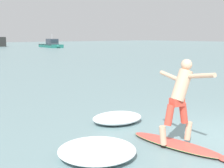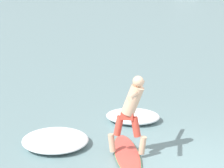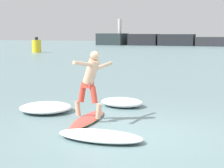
# 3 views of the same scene
# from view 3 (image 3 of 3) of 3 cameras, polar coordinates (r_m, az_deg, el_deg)

# --- Properties ---
(ground_plane) EXTENTS (200.00, 200.00, 0.00)m
(ground_plane) POSITION_cam_3_polar(r_m,az_deg,el_deg) (8.56, 3.26, -7.52)
(ground_plane) COLOR slate
(rock_jetty_breakwater) EXTENTS (43.77, 5.02, 5.08)m
(rock_jetty_breakwater) POSITION_cam_3_polar(r_m,az_deg,el_deg) (70.35, 13.77, 6.47)
(rock_jetty_breakwater) COLOR #2A3335
(rock_jetty_breakwater) RESTS_ON ground
(surfboard) EXTENTS (0.74, 2.38, 0.23)m
(surfboard) POSITION_cam_3_polar(r_m,az_deg,el_deg) (9.72, -3.74, -5.39)
(surfboard) COLOR #D9493D
(surfboard) RESTS_ON ground
(surfer) EXTENTS (0.85, 1.61, 1.73)m
(surfer) POSITION_cam_3_polar(r_m,az_deg,el_deg) (9.53, -3.28, 0.82)
(surfer) COLOR #DAAD8B
(surfer) RESTS_ON surfboard
(channel_marker_buoy) EXTENTS (1.06, 1.06, 1.84)m
(channel_marker_buoy) POSITION_cam_3_polar(r_m,az_deg,el_deg) (45.43, -11.42, 5.69)
(channel_marker_buoy) COLOR yellow
(channel_marker_buoy) RESTS_ON ground
(wave_foam_at_tail) EXTENTS (2.12, 2.12, 0.25)m
(wave_foam_at_tail) POSITION_cam_3_polar(r_m,az_deg,el_deg) (10.98, -10.05, -3.54)
(wave_foam_at_tail) COLOR white
(wave_foam_at_tail) RESTS_ON ground
(wave_foam_at_nose) EXTENTS (1.93, 0.92, 0.18)m
(wave_foam_at_nose) POSITION_cam_3_polar(r_m,az_deg,el_deg) (8.01, -1.83, -7.91)
(wave_foam_at_nose) COLOR white
(wave_foam_at_nose) RESTS_ON ground
(wave_foam_beside) EXTENTS (1.52, 1.26, 0.26)m
(wave_foam_beside) POSITION_cam_3_polar(r_m,az_deg,el_deg) (11.61, 1.54, -2.79)
(wave_foam_beside) COLOR white
(wave_foam_beside) RESTS_ON ground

